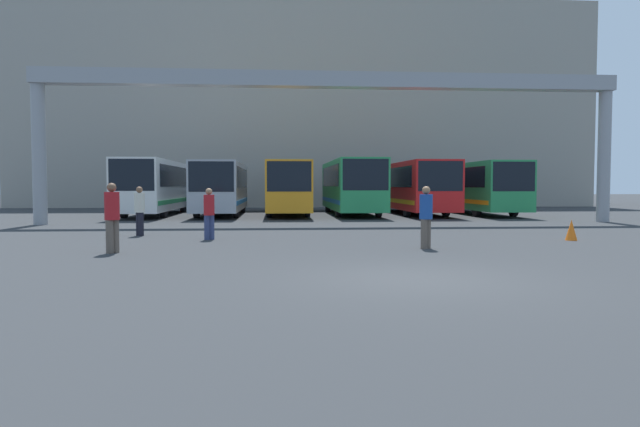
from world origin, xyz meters
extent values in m
plane|color=#2D3033|center=(0.00, 0.00, 0.00)|extent=(200.00, 200.00, 0.00)
cube|color=gray|center=(0.00, 41.28, 8.48)|extent=(47.83, 12.00, 16.97)
cylinder|color=gray|center=(-13.22, 15.98, 3.15)|extent=(0.60, 0.60, 6.30)
cylinder|color=gray|center=(13.22, 15.98, 3.15)|extent=(0.60, 0.60, 6.30)
cube|color=gray|center=(0.00, 15.98, 6.65)|extent=(27.03, 0.80, 0.70)
cube|color=silver|center=(-9.77, 24.16, 1.77)|extent=(2.42, 11.56, 2.84)
cube|color=black|center=(-9.77, 18.40, 2.30)|extent=(2.22, 0.06, 1.59)
cube|color=black|center=(-9.77, 24.16, 2.30)|extent=(2.45, 9.83, 1.19)
cube|color=#268C4C|center=(-9.77, 24.16, 0.86)|extent=(2.45, 10.98, 0.24)
cylinder|color=black|center=(-10.82, 20.92, 0.50)|extent=(0.28, 1.00, 1.00)
cylinder|color=black|center=(-8.73, 20.92, 0.50)|extent=(0.28, 1.00, 1.00)
cylinder|color=black|center=(-10.82, 27.40, 0.50)|extent=(0.28, 1.00, 1.00)
cylinder|color=black|center=(-8.73, 27.40, 0.50)|extent=(0.28, 1.00, 1.00)
cube|color=#999EA5|center=(-5.86, 23.84, 1.71)|extent=(2.46, 10.92, 2.73)
cube|color=black|center=(-5.86, 18.40, 2.22)|extent=(2.26, 0.06, 1.53)
cube|color=black|center=(-5.86, 23.84, 2.22)|extent=(2.49, 9.29, 1.15)
cube|color=#1966B2|center=(-5.86, 23.84, 0.84)|extent=(2.49, 10.38, 0.24)
cylinder|color=black|center=(-6.93, 20.78, 0.53)|extent=(0.28, 1.06, 1.06)
cylinder|color=black|center=(-4.79, 20.78, 0.53)|extent=(0.28, 1.06, 1.06)
cylinder|color=black|center=(-6.93, 26.90, 0.53)|extent=(0.28, 1.06, 1.06)
cylinder|color=black|center=(-4.79, 26.90, 0.53)|extent=(0.28, 1.06, 1.06)
cube|color=orange|center=(-1.95, 24.62, 1.73)|extent=(2.45, 12.48, 2.75)
cube|color=black|center=(-1.95, 18.40, 2.23)|extent=(2.26, 0.06, 1.54)
cube|color=black|center=(-1.95, 24.62, 2.23)|extent=(2.48, 10.60, 1.16)
cube|color=#1966B2|center=(-1.95, 24.62, 0.85)|extent=(2.48, 11.85, 0.24)
cylinder|color=black|center=(-3.02, 21.12, 0.50)|extent=(0.28, 0.99, 0.99)
cylinder|color=black|center=(-0.89, 21.12, 0.50)|extent=(0.28, 0.99, 0.99)
cylinder|color=black|center=(-3.02, 28.11, 0.50)|extent=(0.28, 0.99, 0.99)
cylinder|color=black|center=(-0.89, 28.11, 0.50)|extent=(0.28, 0.99, 0.99)
cube|color=#268C4C|center=(1.95, 24.12, 1.79)|extent=(2.58, 11.48, 2.88)
cube|color=black|center=(1.95, 18.40, 2.33)|extent=(2.38, 0.06, 1.61)
cube|color=black|center=(1.95, 24.12, 2.33)|extent=(2.61, 9.75, 1.21)
cube|color=#1966B2|center=(1.95, 24.12, 0.87)|extent=(2.61, 10.90, 0.24)
cylinder|color=black|center=(0.82, 20.90, 0.52)|extent=(0.28, 1.04, 1.04)
cylinder|color=black|center=(3.09, 20.90, 0.52)|extent=(0.28, 1.04, 1.04)
cylinder|color=black|center=(0.82, 27.33, 0.52)|extent=(0.28, 1.04, 1.04)
cylinder|color=black|center=(3.09, 27.33, 0.52)|extent=(0.28, 1.04, 1.04)
cube|color=red|center=(5.86, 24.62, 1.74)|extent=(2.57, 12.48, 2.79)
cube|color=black|center=(5.86, 18.40, 2.26)|extent=(2.36, 0.06, 1.56)
cube|color=black|center=(5.86, 24.62, 2.26)|extent=(2.60, 10.60, 1.17)
cube|color=orange|center=(5.86, 24.62, 0.85)|extent=(2.60, 11.85, 0.24)
cylinder|color=black|center=(4.74, 21.12, 0.48)|extent=(0.28, 0.97, 0.97)
cylinder|color=black|center=(6.99, 21.12, 0.48)|extent=(0.28, 0.97, 0.97)
cylinder|color=black|center=(4.74, 28.11, 0.48)|extent=(0.28, 0.97, 0.97)
cylinder|color=black|center=(6.99, 28.11, 0.48)|extent=(0.28, 0.97, 0.97)
cube|color=#268C4C|center=(9.77, 24.09, 1.73)|extent=(2.47, 11.42, 2.76)
cube|color=black|center=(9.77, 18.40, 2.24)|extent=(2.27, 0.06, 1.55)
cube|color=black|center=(9.77, 24.09, 2.24)|extent=(2.50, 9.71, 1.16)
cube|color=orange|center=(9.77, 24.09, 0.85)|extent=(2.50, 10.85, 0.24)
cylinder|color=black|center=(8.70, 20.89, 0.46)|extent=(0.28, 0.92, 0.92)
cylinder|color=black|center=(10.85, 20.89, 0.46)|extent=(0.28, 0.92, 0.92)
cylinder|color=black|center=(8.70, 27.29, 0.46)|extent=(0.28, 0.92, 0.92)
cylinder|color=black|center=(10.85, 27.29, 0.46)|extent=(0.28, 0.92, 0.92)
cylinder|color=navy|center=(-4.87, 8.21, 0.40)|extent=(0.18, 0.18, 0.80)
cylinder|color=navy|center=(-4.73, 8.28, 0.40)|extent=(0.18, 0.18, 0.80)
cylinder|color=#A5191E|center=(-4.80, 8.25, 1.13)|extent=(0.35, 0.35, 0.67)
sphere|color=#8C6647|center=(-4.80, 8.25, 1.58)|extent=(0.22, 0.22, 0.22)
cylinder|color=brown|center=(-6.94, 4.64, 0.44)|extent=(0.20, 0.20, 0.87)
cylinder|color=brown|center=(-6.84, 4.78, 0.44)|extent=(0.20, 0.20, 0.87)
cylinder|color=#A5191E|center=(-6.89, 4.71, 1.24)|extent=(0.38, 0.38, 0.73)
sphere|color=brown|center=(-6.89, 4.71, 1.72)|extent=(0.24, 0.24, 0.24)
cylinder|color=black|center=(-7.35, 9.81, 0.41)|extent=(0.19, 0.19, 0.82)
cylinder|color=black|center=(-7.45, 9.93, 0.41)|extent=(0.19, 0.19, 0.82)
cylinder|color=beige|center=(-7.40, 9.87, 1.17)|extent=(0.36, 0.36, 0.69)
sphere|color=brown|center=(-7.40, 9.87, 1.62)|extent=(0.22, 0.22, 0.22)
cylinder|color=brown|center=(1.63, 5.16, 0.42)|extent=(0.19, 0.19, 0.83)
cylinder|color=brown|center=(1.51, 5.06, 0.42)|extent=(0.19, 0.19, 0.83)
cylinder|color=navy|center=(1.57, 5.11, 1.18)|extent=(0.36, 0.36, 0.69)
sphere|color=#8C6647|center=(1.57, 5.11, 1.64)|extent=(0.23, 0.23, 0.23)
cone|color=orange|center=(6.90, 7.13, 0.34)|extent=(0.37, 0.37, 0.67)
camera|label=1|loc=(-2.60, -10.54, 1.78)|focal=32.00mm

